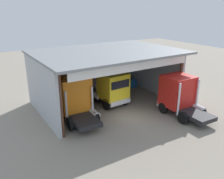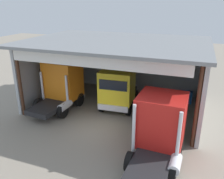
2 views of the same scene
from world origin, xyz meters
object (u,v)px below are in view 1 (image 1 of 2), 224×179
Objects in this scene: tool_cart at (132,83)px; truck_red_right_bay at (180,95)px; oil_drum at (75,94)px; truck_orange_center_right_bay at (76,99)px; truck_yellow_yard_outside at (111,88)px.

truck_red_right_bay is at bearing -96.78° from tool_cart.
truck_orange_center_right_bay is at bearing -112.89° from oil_drum.
truck_orange_center_right_bay is 4.89× the size of tool_cart.
tool_cart reaches higher than oil_drum.
truck_red_right_bay reaches higher than truck_yellow_yard_outside.
truck_red_right_bay is (8.38, -3.86, -0.11)m from truck_orange_center_right_bay.
oil_drum is at bearing -61.73° from truck_yellow_yard_outside.
oil_drum is (-2.26, 3.62, -1.31)m from truck_yellow_yard_outside.
tool_cart is (9.37, 4.44, -1.45)m from truck_orange_center_right_bay.
truck_red_right_bay is at bearing -21.22° from truck_orange_center_right_bay.
truck_red_right_bay is at bearing 125.33° from truck_yellow_yard_outside.
tool_cart is (7.34, -0.37, 0.07)m from oil_drum.
tool_cart is (0.99, 8.30, -1.34)m from truck_red_right_bay.
tool_cart is (5.08, 3.26, -1.24)m from truck_yellow_yard_outside.
truck_yellow_yard_outside is 0.94× the size of truck_red_right_bay.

